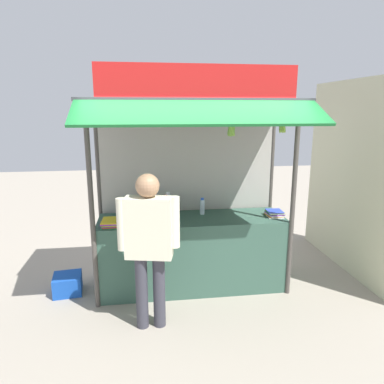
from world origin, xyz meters
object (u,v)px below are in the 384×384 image
at_px(water_bottle_center, 166,206).
at_px(plastic_crate, 68,284).
at_px(magazine_stack_left, 151,218).
at_px(magazine_stack_far_right, 275,213).
at_px(banana_bunch_leftmost, 282,126).
at_px(vendor_person, 149,238).
at_px(water_bottle_front_left, 142,204).
at_px(magazine_stack_back_left, 111,223).
at_px(water_bottle_back_right, 134,207).
at_px(banana_bunch_inner_right, 231,130).
at_px(water_bottle_mid_left, 168,203).
at_px(water_bottle_rear_center, 202,207).

relative_size(water_bottle_center, plastic_crate, 0.82).
height_order(magazine_stack_left, magazine_stack_far_right, magazine_stack_left).
height_order(banana_bunch_leftmost, vendor_person, banana_bunch_leftmost).
bearing_deg(water_bottle_front_left, magazine_stack_back_left, -129.58).
xyz_separation_m(water_bottle_center, magazine_stack_far_right, (1.44, -0.21, -0.10)).
height_order(water_bottle_center, banana_bunch_leftmost, banana_bunch_leftmost).
bearing_deg(magazine_stack_left, water_bottle_front_left, 106.28).
relative_size(water_bottle_back_right, plastic_crate, 0.67).
distance_m(water_bottle_center, banana_bunch_inner_right, 1.39).
bearing_deg(banana_bunch_inner_right, water_bottle_mid_left, 131.79).
bearing_deg(water_bottle_center, magazine_stack_left, -134.48).
height_order(water_bottle_mid_left, vendor_person, vendor_person).
relative_size(water_bottle_center, magazine_stack_left, 1.04).
relative_size(water_bottle_mid_left, vendor_person, 0.17).
bearing_deg(banana_bunch_inner_right, water_bottle_center, 140.56).
bearing_deg(water_bottle_front_left, water_bottle_center, -29.33).
xyz_separation_m(vendor_person, plastic_crate, (-1.07, 0.89, -0.92)).
height_order(water_bottle_back_right, water_bottle_rear_center, water_bottle_back_right).
relative_size(water_bottle_back_right, magazine_stack_far_right, 0.92).
relative_size(water_bottle_front_left, banana_bunch_inner_right, 1.00).
bearing_deg(vendor_person, magazine_stack_far_right, -143.08).
xyz_separation_m(magazine_stack_far_right, vendor_person, (-1.68, -0.78, 0.03)).
relative_size(vendor_person, plastic_crate, 4.89).
distance_m(water_bottle_center, plastic_crate, 1.64).
relative_size(water_bottle_front_left, magazine_stack_left, 1.06).
relative_size(water_bottle_front_left, magazine_stack_far_right, 1.13).
relative_size(water_bottle_back_right, vendor_person, 0.14).
relative_size(magazine_stack_back_left, banana_bunch_leftmost, 1.22).
relative_size(water_bottle_center, banana_bunch_inner_right, 0.99).
xyz_separation_m(water_bottle_back_right, magazine_stack_back_left, (-0.28, -0.40, -0.08)).
bearing_deg(magazine_stack_left, banana_bunch_inner_right, -23.10).
height_order(magazine_stack_back_left, magazine_stack_far_right, magazine_stack_far_right).
height_order(water_bottle_back_right, water_bottle_mid_left, water_bottle_mid_left).
relative_size(water_bottle_center, water_bottle_front_left, 0.99).
distance_m(banana_bunch_inner_right, vendor_person, 1.52).
bearing_deg(magazine_stack_back_left, water_bottle_front_left, 50.42).
bearing_deg(banana_bunch_inner_right, magazine_stack_back_left, 168.33).
height_order(water_bottle_center, water_bottle_rear_center, water_bottle_center).
xyz_separation_m(water_bottle_center, water_bottle_rear_center, (0.50, 0.02, -0.03)).
xyz_separation_m(water_bottle_back_right, vendor_person, (0.18, -1.09, -0.04)).
relative_size(water_bottle_rear_center, magazine_stack_back_left, 0.72).
relative_size(water_bottle_rear_center, banana_bunch_leftmost, 0.88).
xyz_separation_m(banana_bunch_inner_right, plastic_crate, (-2.04, 0.50, -2.02)).
bearing_deg(magazine_stack_left, plastic_crate, 174.71).
bearing_deg(magazine_stack_far_right, magazine_stack_back_left, -177.48).
relative_size(magazine_stack_left, plastic_crate, 0.78).
height_order(magazine_stack_back_left, magazine_stack_left, magazine_stack_left).
xyz_separation_m(water_bottle_back_right, water_bottle_rear_center, (0.91, -0.08, -0.00)).
xyz_separation_m(water_bottle_center, banana_bunch_leftmost, (1.32, -0.59, 1.07)).
height_order(magazine_stack_back_left, banana_bunch_inner_right, banana_bunch_inner_right).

